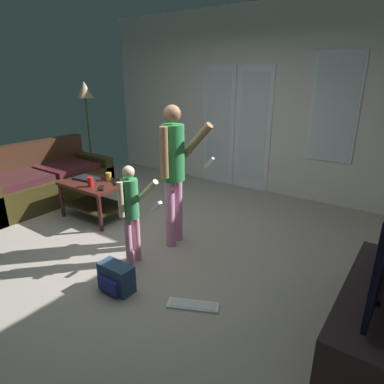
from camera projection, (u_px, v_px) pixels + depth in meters
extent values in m
cube|color=#A1968A|center=(136.00, 244.00, 3.89)|extent=(5.62, 5.37, 0.02)
cube|color=silver|center=(246.00, 102.00, 5.44)|extent=(5.62, 0.06, 2.89)
cube|color=white|center=(218.00, 127.00, 5.83)|extent=(0.63, 0.02, 2.05)
cube|color=silver|center=(218.00, 124.00, 5.80)|extent=(0.47, 0.01, 1.75)
cube|color=white|center=(253.00, 131.00, 5.47)|extent=(0.63, 0.02, 2.05)
cube|color=silver|center=(253.00, 128.00, 5.44)|extent=(0.47, 0.01, 1.75)
cube|color=white|center=(335.00, 108.00, 4.65)|extent=(0.65, 0.02, 1.52)
cube|color=silver|center=(334.00, 108.00, 4.64)|extent=(0.59, 0.01, 1.46)
cube|color=#322C12|center=(45.00, 188.00, 5.16)|extent=(0.96, 1.98, 0.40)
cube|color=#3C2317|center=(27.00, 157.00, 5.24)|extent=(0.16, 1.98, 0.46)
cube|color=#322C12|center=(92.00, 170.00, 5.84)|extent=(0.96, 0.16, 0.56)
cube|color=#3E1C21|center=(17.00, 180.00, 4.75)|extent=(0.72, 0.76, 0.09)
cube|color=#4D1E23|center=(68.00, 167.00, 5.38)|extent=(0.72, 0.76, 0.09)
cube|color=#411B15|center=(94.00, 184.00, 4.47)|extent=(0.86, 0.59, 0.04)
cube|color=#2E2812|center=(96.00, 205.00, 4.57)|extent=(0.78, 0.51, 0.02)
cylinder|color=#411B15|center=(62.00, 201.00, 4.57)|extent=(0.05, 0.05, 0.46)
cylinder|color=#411B15|center=(100.00, 214.00, 4.13)|extent=(0.05, 0.05, 0.46)
cylinder|color=#411B15|center=(93.00, 190.00, 4.97)|extent=(0.05, 0.05, 0.46)
cylinder|color=#411B15|center=(130.00, 202.00, 4.53)|extent=(0.05, 0.05, 0.46)
cube|color=black|center=(373.00, 313.00, 2.47)|extent=(0.43, 1.51, 0.41)
cube|color=black|center=(351.00, 382.00, 1.89)|extent=(0.36, 0.02, 0.23)
cube|color=black|center=(378.00, 287.00, 2.39)|extent=(0.08, 0.42, 0.04)
cylinder|color=pink|center=(170.00, 214.00, 3.74)|extent=(0.11, 0.11, 0.77)
cylinder|color=pink|center=(178.00, 209.00, 3.87)|extent=(0.11, 0.11, 0.77)
cylinder|color=#2D8B43|center=(173.00, 153.00, 3.57)|extent=(0.25, 0.25, 0.60)
sphere|color=#9E6D4B|center=(172.00, 114.00, 3.44)|extent=(0.18, 0.18, 0.18)
cylinder|color=#9E6D4B|center=(164.00, 153.00, 3.42)|extent=(0.09, 0.09, 0.54)
cylinder|color=#9E6D4B|center=(195.00, 142.00, 3.60)|extent=(0.43, 0.14, 0.46)
cube|color=white|center=(209.00, 162.00, 3.59)|extent=(0.12, 0.05, 0.12)
cylinder|color=pink|center=(129.00, 242.00, 3.39)|extent=(0.07, 0.07, 0.51)
cylinder|color=pink|center=(137.00, 238.00, 3.47)|extent=(0.07, 0.07, 0.51)
cylinder|color=#398E52|center=(130.00, 199.00, 3.28)|extent=(0.17, 0.17, 0.40)
sphere|color=beige|center=(128.00, 172.00, 3.19)|extent=(0.12, 0.12, 0.12)
cylinder|color=beige|center=(121.00, 200.00, 3.19)|extent=(0.06, 0.06, 0.36)
cylinder|color=beige|center=(147.00, 191.00, 3.26)|extent=(0.30, 0.08, 0.29)
cube|color=white|center=(157.00, 206.00, 3.22)|extent=(0.12, 0.05, 0.12)
cylinder|color=#372E24|center=(93.00, 177.00, 6.36)|extent=(0.26, 0.26, 0.02)
cylinder|color=#49492A|center=(89.00, 138.00, 6.11)|extent=(0.03, 0.03, 1.52)
cone|color=tan|center=(84.00, 90.00, 5.83)|extent=(0.30, 0.30, 0.28)
cube|color=navy|center=(116.00, 277.00, 3.02)|extent=(0.33, 0.16, 0.26)
cube|color=navy|center=(108.00, 286.00, 2.96)|extent=(0.23, 0.04, 0.13)
cube|color=white|center=(193.00, 305.00, 2.84)|extent=(0.45, 0.31, 0.02)
cube|color=silver|center=(193.00, 304.00, 2.84)|extent=(0.40, 0.26, 0.00)
cube|color=#212227|center=(87.00, 178.00, 4.59)|extent=(0.37, 0.26, 0.03)
cylinder|color=gold|center=(109.00, 177.00, 4.52)|extent=(0.07, 0.07, 0.11)
cylinder|color=red|center=(90.00, 182.00, 4.27)|extent=(0.07, 0.07, 0.12)
cube|color=black|center=(116.00, 183.00, 4.40)|extent=(0.17, 0.13, 0.02)
cube|color=black|center=(102.00, 188.00, 4.20)|extent=(0.16, 0.15, 0.02)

